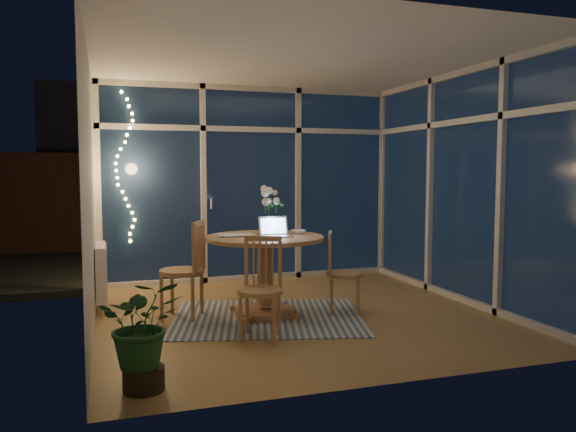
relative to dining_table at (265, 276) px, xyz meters
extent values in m
plane|color=olive|center=(0.35, -0.06, -0.41)|extent=(4.00, 4.00, 0.00)
plane|color=white|center=(0.35, -0.06, 2.19)|extent=(4.00, 4.00, 0.00)
cube|color=silver|center=(0.35, 1.94, 0.89)|extent=(4.00, 0.04, 2.60)
cube|color=silver|center=(0.35, -2.06, 0.89)|extent=(4.00, 0.04, 2.60)
cube|color=silver|center=(-1.65, -0.06, 0.89)|extent=(0.04, 4.00, 2.60)
cube|color=silver|center=(2.35, -0.06, 0.89)|extent=(0.04, 4.00, 2.60)
cube|color=silver|center=(0.35, 1.90, 0.89)|extent=(4.00, 0.10, 2.60)
cube|color=silver|center=(2.31, -0.06, 0.89)|extent=(0.10, 4.00, 2.60)
cube|color=white|center=(-1.59, 0.84, -0.01)|extent=(0.10, 0.70, 0.58)
cube|color=black|center=(0.85, 4.94, -0.47)|extent=(12.00, 6.00, 0.10)
cube|color=#361C13|center=(0.35, 5.44, 0.49)|extent=(11.00, 0.08, 1.80)
cube|color=#31333B|center=(0.65, 8.44, 1.79)|extent=(7.00, 3.00, 2.20)
sphere|color=black|center=(-0.45, 3.34, 0.04)|extent=(0.90, 0.90, 0.90)
cube|color=beige|center=(0.00, -0.10, -0.40)|extent=(2.20, 1.93, 0.01)
cylinder|color=#A66C4B|center=(0.00, 0.00, 0.00)|extent=(1.46, 1.46, 0.82)
cube|color=#A66C4B|center=(-0.81, 0.17, 0.09)|extent=(0.61, 0.61, 1.00)
cube|color=#A66C4B|center=(0.82, -0.16, 0.02)|extent=(0.52, 0.52, 0.86)
cube|color=#A66C4B|center=(-0.26, -0.79, 0.05)|extent=(0.56, 0.56, 0.91)
imported|color=silver|center=(0.11, 0.23, 0.51)|extent=(0.25, 0.25, 0.21)
imported|color=white|center=(0.39, 0.10, 0.43)|extent=(0.19, 0.19, 0.04)
cube|color=white|center=(-0.25, 0.10, 0.42)|extent=(0.35, 0.28, 0.02)
cube|color=black|center=(0.02, -0.11, 0.41)|extent=(0.13, 0.10, 0.01)
imported|color=#1B4C25|center=(-1.30, -1.64, -0.03)|extent=(0.55, 0.48, 0.76)
camera|label=1|loc=(-1.50, -5.44, 1.07)|focal=35.00mm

